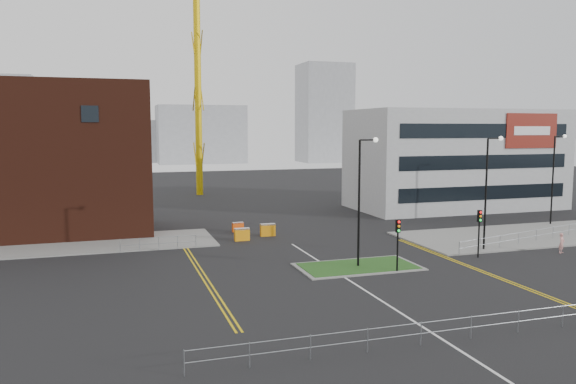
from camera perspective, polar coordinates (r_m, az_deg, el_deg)
name	(u,v)px	position (r m, az deg, el deg)	size (l,w,h in m)	color
ground	(385,303)	(32.67, 9.86, -11.08)	(200.00, 200.00, 0.00)	black
pavement_left	(44,247)	(50.81, -23.57, -5.11)	(28.00, 8.00, 0.12)	slate
pavement_right	(530,235)	(56.19, 23.35, -4.03)	(24.00, 10.00, 0.12)	slate
island_kerb	(358,267)	(40.42, 7.13, -7.54)	(8.60, 4.60, 0.08)	slate
grass_island	(358,266)	(40.41, 7.13, -7.51)	(8.00, 4.00, 0.12)	#1D4517
brick_building	(12,161)	(56.28, -26.28, 2.82)	(24.20, 10.07, 14.24)	#441C11
office_block	(455,159)	(72.12, 16.61, 3.22)	(25.00, 12.20, 12.00)	#9FA1A3
tower_crane	(235,2)	(86.08, -5.37, 18.71)	(52.94, 4.75, 40.80)	gold
streetlamp_island	(362,191)	(39.55, 7.53, 0.06)	(1.46, 0.36, 9.18)	black
streetlamp_right_near	(489,184)	(47.50, 19.70, 0.81)	(1.46, 0.36, 9.18)	black
streetlamp_right_far	(555,172)	(62.63, 25.48, 1.85)	(1.46, 0.36, 9.18)	black
traffic_light_island	(398,235)	(39.00, 11.11, -4.33)	(0.28, 0.33, 3.65)	black
traffic_light_right	(479,224)	(44.94, 18.87, -3.12)	(0.28, 0.33, 3.65)	black
railing_front	(447,325)	(27.53, 15.81, -12.91)	(24.05, 0.05, 1.10)	gray
railing_left	(159,241)	(46.59, -13.00, -4.89)	(6.05, 0.05, 1.10)	gray
railing_right	(536,233)	(53.24, 23.93, -3.82)	(19.05, 5.05, 1.10)	gray
centre_line	(370,293)	(34.37, 8.30, -10.15)	(0.15, 30.00, 0.01)	silver
yellow_left_a	(199,272)	(39.22, -9.06, -8.06)	(0.12, 24.00, 0.01)	gold
yellow_left_b	(203,272)	(39.26, -8.62, -8.04)	(0.12, 24.00, 0.01)	gold
yellow_right_a	(466,266)	(42.43, 17.60, -7.17)	(0.12, 20.00, 0.01)	gold
yellow_right_b	(469,266)	(42.60, 17.93, -7.13)	(0.12, 20.00, 0.01)	gold
skyline_b	(201,134)	(159.47, -8.83, 5.80)	(24.00, 12.00, 16.00)	gray
skyline_c	(324,113)	(163.82, 3.71, 7.98)	(14.00, 12.00, 28.00)	gray
skyline_d	(133,141)	(167.73, -15.46, 4.99)	(30.00, 12.00, 12.00)	gray
pedestrian	(562,243)	(49.37, 26.05, -4.68)	(0.58, 0.38, 1.60)	pink
barrier_left	(242,234)	(49.39, -4.70, -4.26)	(1.34, 0.49, 1.11)	orange
barrier_mid	(238,227)	(53.62, -5.11, -3.52)	(1.12, 0.49, 0.91)	#F24F0D
barrier_right	(268,229)	(51.33, -2.07, -3.81)	(1.37, 0.49, 1.14)	orange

